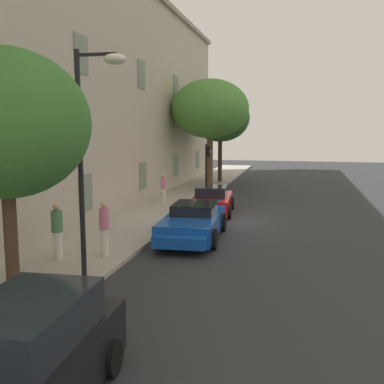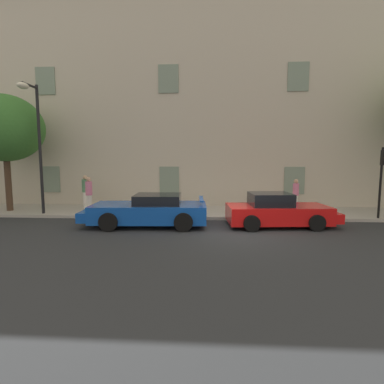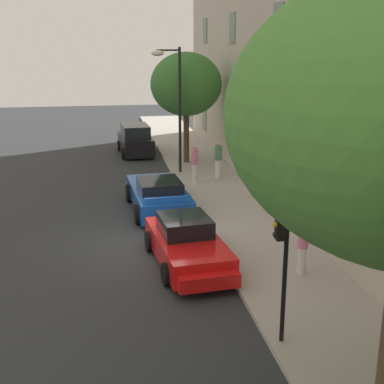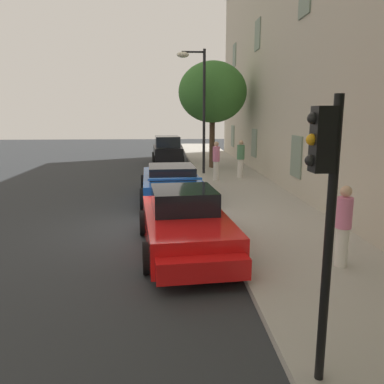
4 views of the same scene
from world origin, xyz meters
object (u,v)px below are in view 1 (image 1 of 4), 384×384
object	(u,v)px
tree_far_end	(210,109)
street_lamp	(93,125)
tree_midblock	(4,124)
sportscar_red_lead	(192,224)
sportscar_yellow_flank	(212,201)
hatchback_parked	(29,361)
traffic_light	(207,160)
pedestrian_strolling	(104,228)
pedestrian_admiring	(57,231)
pedestrian_bystander	(164,188)
tree_near_kerb	(220,118)

from	to	relation	value
tree_far_end	street_lamp	distance (m)	19.21
tree_midblock	tree_far_end	xyz separation A→B (m)	(21.33, -0.36, 1.21)
sportscar_red_lead	tree_midblock	size ratio (longest dim) A/B	0.89
sportscar_yellow_flank	street_lamp	world-z (taller)	street_lamp
hatchback_parked	traffic_light	size ratio (longest dim) A/B	1.27
traffic_light	pedestrian_strolling	world-z (taller)	traffic_light
sportscar_yellow_flank	street_lamp	bearing A→B (deg)	174.67
pedestrian_admiring	street_lamp	bearing A→B (deg)	-125.46
tree_midblock	tree_far_end	bearing A→B (deg)	-0.98
sportscar_yellow_flank	pedestrian_bystander	bearing A→B (deg)	64.65
street_lamp	tree_far_end	bearing A→B (deg)	2.12
hatchback_parked	tree_midblock	world-z (taller)	tree_midblock
street_lamp	pedestrian_strolling	world-z (taller)	street_lamp
hatchback_parked	pedestrian_admiring	world-z (taller)	pedestrian_admiring
sportscar_red_lead	pedestrian_bystander	world-z (taller)	pedestrian_bystander
tree_far_end	pedestrian_admiring	distance (m)	18.31
tree_near_kerb	tree_midblock	world-z (taller)	tree_near_kerb
tree_near_kerb	street_lamp	bearing A→B (deg)	-178.20
street_lamp	pedestrian_bystander	bearing A→B (deg)	8.96
sportscar_red_lead	pedestrian_bystander	size ratio (longest dim) A/B	3.20
sportscar_yellow_flank	sportscar_red_lead	bearing A→B (deg)	-176.89
sportscar_red_lead	tree_far_end	xyz separation A→B (m)	(13.72, 2.05, 4.89)
tree_near_kerb	street_lamp	world-z (taller)	tree_near_kerb
pedestrian_admiring	pedestrian_strolling	world-z (taller)	pedestrian_admiring
pedestrian_bystander	pedestrian_strolling	bearing A→B (deg)	-173.39
traffic_light	pedestrian_bystander	size ratio (longest dim) A/B	1.94
sportscar_yellow_flank	tree_far_end	bearing A→B (deg)	12.17
traffic_light	pedestrian_bystander	bearing A→B (deg)	150.87
traffic_light	pedestrian_bystander	world-z (taller)	traffic_light
tree_far_end	tree_midblock	bearing A→B (deg)	179.02
pedestrian_admiring	pedestrian_bystander	bearing A→B (deg)	-0.34
traffic_light	pedestrian_admiring	size ratio (longest dim) A/B	1.78
tree_far_end	pedestrian_bystander	world-z (taller)	tree_far_end
pedestrian_admiring	pedestrian_bystander	size ratio (longest dim) A/B	1.09
street_lamp	sportscar_red_lead	bearing A→B (deg)	-13.84
tree_near_kerb	tree_far_end	bearing A→B (deg)	-179.68
sportscar_red_lead	sportscar_yellow_flank	xyz separation A→B (m)	(5.64, 0.31, -0.02)
tree_far_end	sportscar_yellow_flank	bearing A→B (deg)	-167.83
hatchback_parked	pedestrian_bystander	world-z (taller)	pedestrian_bystander
sportscar_yellow_flank	hatchback_parked	xyz separation A→B (m)	(-16.49, -0.42, 0.21)
tree_midblock	pedestrian_admiring	distance (m)	4.96
tree_midblock	tree_far_end	size ratio (longest dim) A/B	0.79
sportscar_yellow_flank	tree_midblock	xyz separation A→B (m)	(-13.25, 2.11, 3.71)
tree_near_kerb	tree_far_end	xyz separation A→B (m)	(-4.12, -0.02, 0.50)
street_lamp	sportscar_yellow_flank	bearing A→B (deg)	-5.33
street_lamp	pedestrian_strolling	bearing A→B (deg)	19.66
sportscar_red_lead	pedestrian_bystander	distance (m)	7.80
street_lamp	pedestrian_strolling	xyz separation A→B (m)	(2.16, 0.77, -3.25)
sportscar_red_lead	sportscar_yellow_flank	world-z (taller)	sportscar_yellow_flank
sportscar_yellow_flank	pedestrian_strolling	world-z (taller)	pedestrian_strolling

